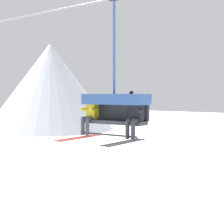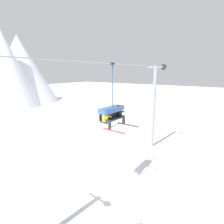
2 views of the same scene
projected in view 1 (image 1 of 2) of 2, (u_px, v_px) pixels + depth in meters
mountain_peak_west at (50, 87)px, 57.66m from camera, size 21.39×21.39×14.39m
chairlift_chair at (116, 103)px, 9.77m from camera, size 1.98×0.74×3.88m
skier_yellow at (90, 114)px, 10.06m from camera, size 0.46×1.70×1.23m
skier_black at (135, 115)px, 9.16m from camera, size 0.48×1.70×1.34m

